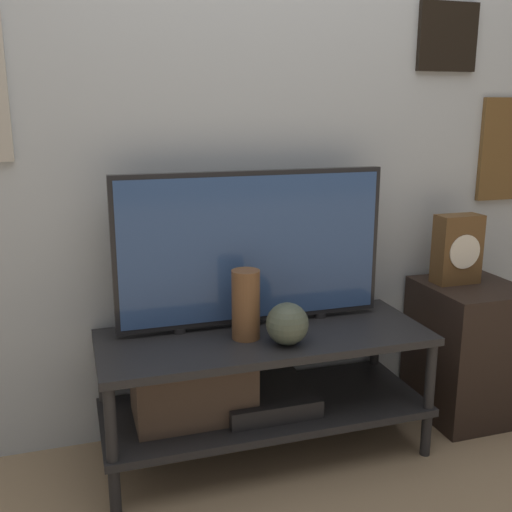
% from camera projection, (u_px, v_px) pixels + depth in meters
% --- Properties ---
extents(ground_plane, '(12.00, 12.00, 0.00)m').
position_uv_depth(ground_plane, '(289.00, 493.00, 2.15)').
color(ground_plane, '#997F60').
extents(wall_back, '(6.40, 0.08, 2.70)m').
position_uv_depth(wall_back, '(241.00, 106.00, 2.37)').
color(wall_back, '#B2BCC6').
rests_on(wall_back, ground_plane).
extents(media_console, '(1.27, 0.50, 0.50)m').
position_uv_depth(media_console, '(240.00, 382.00, 2.32)').
color(media_console, '#232326').
rests_on(media_console, ground_plane).
extents(television, '(1.07, 0.05, 0.62)m').
position_uv_depth(television, '(252.00, 248.00, 2.32)').
color(television, black).
rests_on(television, media_console).
extents(vase_round_glass, '(0.16, 0.16, 0.16)m').
position_uv_depth(vase_round_glass, '(287.00, 324.00, 2.18)').
color(vase_round_glass, '#4C5647').
rests_on(vase_round_glass, media_console).
extents(vase_tall_ceramic, '(0.11, 0.11, 0.26)m').
position_uv_depth(vase_tall_ceramic, '(246.00, 304.00, 2.23)').
color(vase_tall_ceramic, brown).
rests_on(vase_tall_ceramic, media_console).
extents(side_table, '(0.40, 0.43, 0.60)m').
position_uv_depth(side_table, '(467.00, 350.00, 2.66)').
color(side_table, black).
rests_on(side_table, ground_plane).
extents(mantel_clock, '(0.20, 0.11, 0.30)m').
position_uv_depth(mantel_clock, '(457.00, 249.00, 2.59)').
color(mantel_clock, brown).
rests_on(mantel_clock, side_table).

